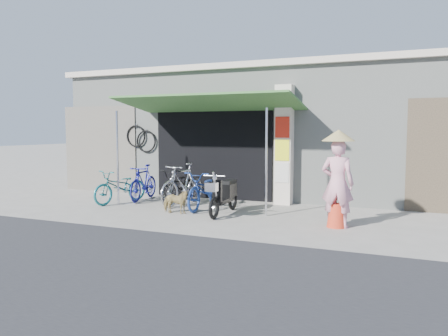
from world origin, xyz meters
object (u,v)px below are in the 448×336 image
at_px(moped, 225,195).
at_px(nun, 338,180).
at_px(bike_teal, 121,186).
at_px(bike_blue, 144,183).
at_px(bike_black, 178,186).
at_px(bike_silver, 183,184).
at_px(bike_navy, 205,190).
at_px(street_dog, 176,202).

bearing_deg(moped, nun, -10.68).
relative_size(bike_teal, bike_blue, 1.04).
height_order(bike_black, nun, nun).
relative_size(bike_teal, moped, 0.99).
relative_size(bike_black, bike_silver, 0.97).
height_order(bike_navy, street_dog, bike_navy).
xyz_separation_m(bike_black, bike_silver, (0.26, -0.22, 0.08)).
distance_m(bike_blue, street_dog, 2.18).
xyz_separation_m(bike_blue, nun, (5.26, -1.33, 0.45)).
bearing_deg(nun, bike_silver, -11.45).
xyz_separation_m(bike_silver, bike_navy, (0.74, -0.28, -0.07)).
bearing_deg(moped, bike_navy, 146.42).
xyz_separation_m(bike_black, nun, (4.20, -1.30, 0.48)).
distance_m(bike_navy, nun, 3.32).
bearing_deg(street_dog, bike_teal, 65.92).
bearing_deg(bike_blue, bike_black, -9.80).
height_order(moped, nun, nun).
bearing_deg(bike_blue, street_dog, -46.19).
xyz_separation_m(bike_blue, moped, (2.74, -0.95, -0.05)).
bearing_deg(bike_silver, moped, -17.78).
bearing_deg(bike_navy, bike_silver, 159.02).
relative_size(bike_navy, nun, 0.92).
xyz_separation_m(moped, nun, (2.52, -0.39, 0.50)).
bearing_deg(nun, bike_black, -13.25).
height_order(bike_black, moped, moped).
bearing_deg(nun, bike_teal, -3.36).
height_order(bike_silver, moped, bike_silver).
bearing_deg(bike_silver, bike_navy, -12.44).
bearing_deg(moped, bike_silver, 151.81).
distance_m(bike_silver, street_dog, 1.19).
bearing_deg(bike_navy, nun, -14.16).
bearing_deg(bike_silver, bike_blue, 177.99).
distance_m(bike_silver, moped, 1.58).
relative_size(bike_navy, street_dog, 2.67).
bearing_deg(bike_teal, bike_silver, 27.68).
xyz_separation_m(bike_teal, bike_navy, (2.36, 0.09, 0.03)).
bearing_deg(bike_navy, bike_blue, 165.58).
bearing_deg(street_dog, bike_black, 22.08).
bearing_deg(bike_silver, bike_teal, -158.59).
height_order(bike_blue, moped, bike_blue).
relative_size(bike_silver, bike_navy, 1.01).
bearing_deg(nun, bike_navy, -10.12).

